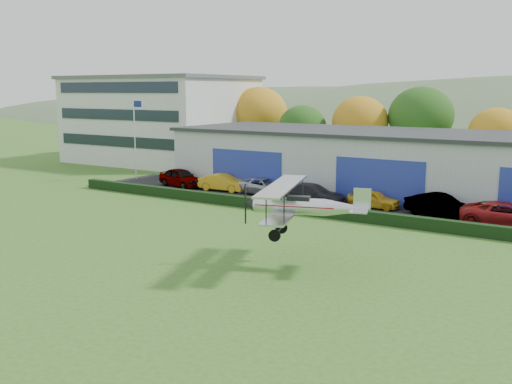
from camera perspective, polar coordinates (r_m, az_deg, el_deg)
The scene contains 16 objects.
ground at distance 29.69m, azimuth -13.08°, elevation -7.37°, with size 300.00×300.00×0.00m, color #35631F.
apron at distance 45.16m, azimuth 9.02°, elevation -1.27°, with size 48.00×9.00×0.05m, color black.
hedge at distance 40.80m, azimuth 6.36°, elevation -1.87°, with size 46.00×0.60×0.80m, color black.
hangar at distance 50.53m, azimuth 14.34°, elevation 2.75°, with size 40.60×12.60×5.30m.
office_block at distance 73.15m, azimuth -9.24°, elevation 7.06°, with size 20.60×15.60×10.40m.
flagpole at distance 58.14m, azimuth -11.71°, elevation 5.86°, with size 1.05×0.10×8.00m.
tree_belt at distance 63.55m, azimuth 14.44°, elevation 6.82°, with size 75.70×13.22×10.12m.
distant_hills at distance 163.14m, azimuth 23.24°, elevation 1.45°, with size 430.00×196.00×56.00m.
car_0 at distance 53.34m, azimuth -7.35°, elevation 1.41°, with size 1.96×4.87×1.66m, color gray.
car_1 at distance 50.75m, azimuth -3.21°, elevation 0.93°, with size 1.55×4.44×1.46m, color gold.
car_2 at distance 48.79m, azimuth 0.86°, elevation 0.55°, with size 2.33×5.06×1.41m, color silver.
car_3 at distance 44.69m, azimuth 5.52°, elevation -0.23°, with size 2.26×5.55×1.61m, color black.
car_4 at distance 44.17m, azimuth 11.45°, elevation -0.69°, with size 1.57×3.89×1.33m, color gold.
car_5 at distance 42.10m, azimuth 17.50°, elevation -1.29°, with size 1.69×4.85×1.60m, color gray.
car_6 at distance 40.62m, azimuth 23.29°, elevation -2.05°, with size 2.62×5.67×1.58m, color maroon.
biplane at distance 28.64m, azimuth 4.36°, elevation -1.23°, with size 6.29×7.10×2.67m.
Camera 1 is at (20.36, -19.78, 8.69)m, focal length 40.90 mm.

